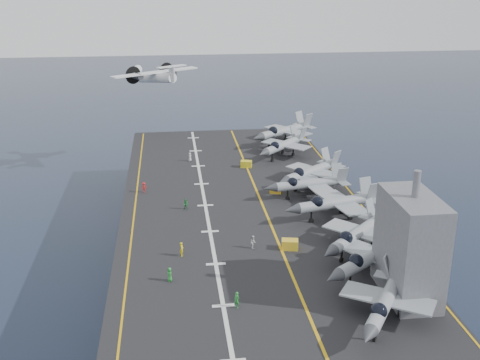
{
  "coord_description": "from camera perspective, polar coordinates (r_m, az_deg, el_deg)",
  "views": [
    {
      "loc": [
        -11.15,
        -87.98,
        45.88
      ],
      "look_at": [
        0.0,
        4.0,
        13.0
      ],
      "focal_mm": 45.0,
      "sensor_mm": 36.0,
      "label": 1
    }
  ],
  "objects": [
    {
      "name": "deck_edge_stbd",
      "position": [
        99.38,
        10.94,
        -1.74
      ],
      "size": [
        0.25,
        90.0,
        0.02
      ],
      "primitive_type": "cube",
      "color": "gold",
      "rests_on": "flight_deck"
    },
    {
      "name": "ground",
      "position": [
        99.84,
        0.28,
        -7.82
      ],
      "size": [
        500.0,
        500.0,
        0.0
      ],
      "primitive_type": "plane",
      "color": "#142135",
      "rests_on": "ground"
    },
    {
      "name": "tow_cart_c",
      "position": [
        112.77,
        0.6,
        1.53
      ],
      "size": [
        2.3,
        1.76,
        1.23
      ],
      "primitive_type": null,
      "color": "gold",
      "rests_on": "flight_deck"
    },
    {
      "name": "tow_cart_a",
      "position": [
        80.67,
        4.75,
        -6.11
      ],
      "size": [
        2.43,
        1.83,
        1.32
      ],
      "primitive_type": null,
      "color": "gold",
      "rests_on": "flight_deck"
    },
    {
      "name": "transport_plane",
      "position": [
        141.07,
        -7.98,
        9.57
      ],
      "size": [
        26.64,
        24.57,
        5.2
      ],
      "primitive_type": null,
      "color": "white"
    },
    {
      "name": "crew_0",
      "position": [
        73.06,
        -6.68,
        -8.88
      ],
      "size": [
        1.07,
        1.25,
        1.75
      ],
      "primitive_type": "imported",
      "color": "#268C33",
      "rests_on": "flight_deck"
    },
    {
      "name": "flight_deck",
      "position": [
        95.59,
        0.29,
        -2.38
      ],
      "size": [
        38.0,
        92.0,
        0.4
      ],
      "primitive_type": "cube",
      "color": "black",
      "rests_on": "hull"
    },
    {
      "name": "deck_edge_port",
      "position": [
        95.03,
        -9.95,
        -2.68
      ],
      "size": [
        0.25,
        90.0,
        0.02
      ],
      "primitive_type": "cube",
      "color": "gold",
      "rests_on": "flight_deck"
    },
    {
      "name": "crew_7",
      "position": [
        80.6,
        1.25,
        -5.88
      ],
      "size": [
        0.83,
        1.14,
        1.78
      ],
      "primitive_type": "imported",
      "color": "silver",
      "rests_on": "flight_deck"
    },
    {
      "name": "crew_5",
      "position": [
        116.67,
        -4.76,
        2.2
      ],
      "size": [
        0.84,
        1.11,
        1.68
      ],
      "primitive_type": "imported",
      "color": "silver",
      "rests_on": "flight_deck"
    },
    {
      "name": "crew_1",
      "position": [
        78.81,
        -5.55,
        -6.55
      ],
      "size": [
        0.9,
        1.23,
        1.9
      ],
      "primitive_type": "imported",
      "color": "yellow",
      "rests_on": "flight_deck"
    },
    {
      "name": "crew_2",
      "position": [
        93.44,
        -5.16,
        -2.3
      ],
      "size": [
        1.2,
        1.03,
        1.69
      ],
      "primitive_type": "imported",
      "color": "#287C39",
      "rests_on": "flight_deck"
    },
    {
      "name": "foul_line",
      "position": [
        95.9,
        2.07,
        -2.17
      ],
      "size": [
        0.35,
        90.0,
        0.02
      ],
      "primitive_type": "cube",
      "color": "gold",
      "rests_on": "flight_deck"
    },
    {
      "name": "crew_3",
      "position": [
        101.3,
        -9.09,
        -0.69
      ],
      "size": [
        1.2,
        0.96,
        1.75
      ],
      "primitive_type": "imported",
      "color": "#B21919",
      "rests_on": "flight_deck"
    },
    {
      "name": "fighter_jet_7",
      "position": [
        118.85,
        4.19,
        3.41
      ],
      "size": [
        17.37,
        17.52,
        5.14
      ],
      "primitive_type": null,
      "color": "#9FA5AF",
      "rests_on": "flight_deck"
    },
    {
      "name": "fighter_jet_3",
      "position": [
        90.3,
        9.21,
        -2.04
      ],
      "size": [
        17.42,
        13.78,
        5.32
      ],
      "primitive_type": null,
      "color": "#9BA3AA",
      "rests_on": "flight_deck"
    },
    {
      "name": "fighter_jet_5",
      "position": [
        103.54,
        6.77,
        0.89
      ],
      "size": [
        18.06,
        17.25,
        5.24
      ],
      "primitive_type": null,
      "color": "#8F959E",
      "rests_on": "flight_deck"
    },
    {
      "name": "fighter_jet_8",
      "position": [
        128.34,
        4.28,
        4.75
      ],
      "size": [
        19.69,
        18.45,
        5.69
      ],
      "primitive_type": null,
      "color": "gray",
      "rests_on": "flight_deck"
    },
    {
      "name": "landing_centerline",
      "position": [
        94.99,
        -3.31,
        -2.41
      ],
      "size": [
        0.5,
        90.0,
        0.02
      ],
      "primitive_type": "cube",
      "color": "silver",
      "rests_on": "flight_deck"
    },
    {
      "name": "hull",
      "position": [
        97.65,
        0.28,
        -5.21
      ],
      "size": [
        36.0,
        90.0,
        10.0
      ],
      "primitive_type": "cube",
      "color": "#56595E",
      "rests_on": "ground"
    },
    {
      "name": "tow_cart_b",
      "position": [
        100.03,
        3.38,
        -0.93
      ],
      "size": [
        2.1,
        1.64,
        1.11
      ],
      "primitive_type": null,
      "color": "gold",
      "rests_on": "flight_deck"
    },
    {
      "name": "fighter_jet_0",
      "position": [
        66.12,
        13.68,
        -10.95
      ],
      "size": [
        16.21,
        17.63,
        5.09
      ],
      "primitive_type": null,
      "color": "#959BA4",
      "rests_on": "flight_deck"
    },
    {
      "name": "fighter_jet_2",
      "position": [
        80.66,
        11.15,
        -4.89
      ],
      "size": [
        17.88,
        17.82,
        5.26
      ],
      "primitive_type": null,
      "color": "gray",
      "rests_on": "flight_deck"
    },
    {
      "name": "island_superstructure",
      "position": [
        69.48,
        15.92,
        -5.01
      ],
      "size": [
        5.0,
        10.0,
        15.0
      ],
      "primitive_type": null,
      "color": "#56595E",
      "rests_on": "flight_deck"
    },
    {
      "name": "fighter_jet_4",
      "position": [
        98.1,
        6.7,
        -0.27
      ],
      "size": [
        15.61,
        11.79,
        4.92
      ],
      "primitive_type": null,
      "color": "gray",
      "rests_on": "flight_deck"
    },
    {
      "name": "crew_6",
      "position": [
        67.38,
        -0.31,
        -11.3
      ],
      "size": [
        1.31,
        1.35,
        1.89
      ],
      "primitive_type": "imported",
      "color": "#268A33",
      "rests_on": "flight_deck"
    },
    {
      "name": "fighter_jet_1",
      "position": [
        74.74,
        12.46,
        -7.0
      ],
      "size": [
        18.48,
        17.4,
        5.35
      ],
      "primitive_type": null,
      "color": "#9FA9AF",
      "rests_on": "flight_deck"
    }
  ]
}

